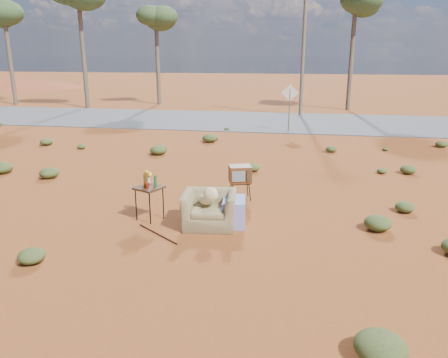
# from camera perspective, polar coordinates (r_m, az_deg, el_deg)

# --- Properties ---
(ground) EXTENTS (140.00, 140.00, 0.00)m
(ground) POSITION_cam_1_polar(r_m,az_deg,el_deg) (9.25, -3.41, -6.47)
(ground) COLOR brown
(ground) RESTS_ON ground
(highway) EXTENTS (140.00, 7.00, 0.04)m
(highway) POSITION_cam_1_polar(r_m,az_deg,el_deg) (23.65, 4.98, 7.53)
(highway) COLOR #565659
(highway) RESTS_ON ground
(armchair) EXTENTS (1.37, 0.97, 0.98)m
(armchair) POSITION_cam_1_polar(r_m,az_deg,el_deg) (9.25, -1.32, -3.41)
(armchair) COLOR olive
(armchair) RESTS_ON ground
(tv_unit) EXTENTS (0.63, 0.56, 0.87)m
(tv_unit) POSITION_cam_1_polar(r_m,az_deg,el_deg) (10.85, 2.12, 0.59)
(tv_unit) COLOR black
(tv_unit) RESTS_ON ground
(side_table) EXTENTS (0.69, 0.69, 1.05)m
(side_table) POSITION_cam_1_polar(r_m,az_deg,el_deg) (9.66, -9.82, -0.80)
(side_table) COLOR #3C2215
(side_table) RESTS_ON ground
(rusty_bar) EXTENTS (1.07, 0.84, 0.04)m
(rusty_bar) POSITION_cam_1_polar(r_m,az_deg,el_deg) (9.03, -8.63, -7.09)
(rusty_bar) COLOR #491D13
(rusty_bar) RESTS_ON ground
(road_sign) EXTENTS (0.78, 0.06, 2.19)m
(road_sign) POSITION_cam_1_polar(r_m,az_deg,el_deg) (20.41, 8.58, 10.23)
(road_sign) COLOR brown
(road_sign) RESTS_ON ground
(eucalyptus_far_left) EXTENTS (3.20, 3.20, 7.10)m
(eucalyptus_far_left) POSITION_cam_1_polar(r_m,az_deg,el_deg) (34.74, -26.77, 18.50)
(eucalyptus_far_left) COLOR brown
(eucalyptus_far_left) RESTS_ON ground
(eucalyptus_near_left) EXTENTS (3.20, 3.20, 6.60)m
(eucalyptus_near_left) POSITION_cam_1_polar(r_m,az_deg,el_deg) (31.96, -8.86, 19.41)
(eucalyptus_near_left) COLOR brown
(eucalyptus_near_left) RESTS_ON ground
(eucalyptus_center) EXTENTS (3.20, 3.20, 7.60)m
(eucalyptus_center) POSITION_cam_1_polar(r_m,az_deg,el_deg) (29.59, 16.83, 21.12)
(eucalyptus_center) COLOR brown
(eucalyptus_center) RESTS_ON ground
(utility_pole_center) EXTENTS (1.40, 0.20, 8.00)m
(utility_pole_center) POSITION_cam_1_polar(r_m,az_deg,el_deg) (25.81, 10.37, 17.25)
(utility_pole_center) COLOR brown
(utility_pole_center) RESTS_ON ground
(scrub_patch) EXTENTS (17.49, 8.07, 0.33)m
(scrub_patch) POSITION_cam_1_polar(r_m,az_deg,el_deg) (13.46, -2.56, 1.46)
(scrub_patch) COLOR #455525
(scrub_patch) RESTS_ON ground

